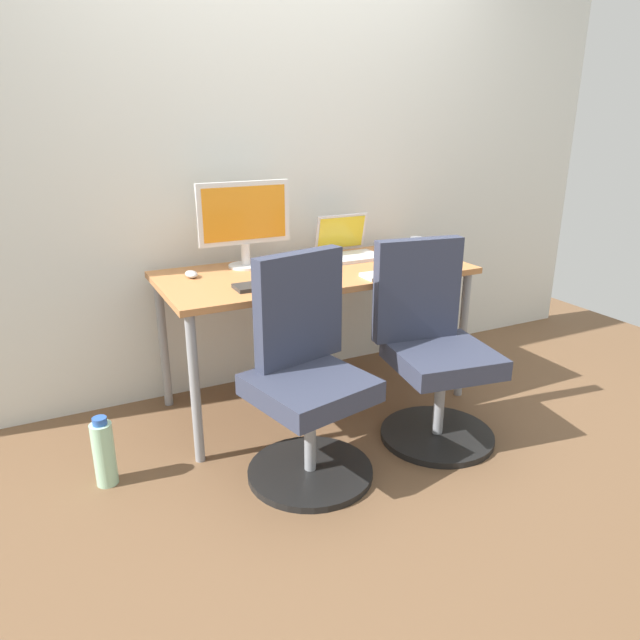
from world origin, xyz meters
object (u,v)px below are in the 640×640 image
open_laptop (348,247)px  coffee_mug (414,256)px  office_chair_right (432,352)px  water_bottle_on_floor (104,453)px  office_chair_left (306,379)px  desktop_monitor (244,218)px

open_laptop → coffee_mug: size_ratio=3.37×
office_chair_right → water_bottle_on_floor: bearing=169.6°
office_chair_left → office_chair_right: (0.65, 0.00, 0.00)m
desktop_monitor → water_bottle_on_floor: bearing=-148.7°
office_chair_right → open_laptop: (-0.04, 0.74, 0.36)m
water_bottle_on_floor → desktop_monitor: size_ratio=0.65×
office_chair_right → water_bottle_on_floor: office_chair_right is taller
office_chair_right → desktop_monitor: desktop_monitor is taller
office_chair_left → water_bottle_on_floor: bearing=161.5°
office_chair_right → water_bottle_on_floor: size_ratio=3.03×
open_laptop → coffee_mug: (0.21, -0.32, -0.01)m
office_chair_right → desktop_monitor: bearing=128.8°
open_laptop → water_bottle_on_floor: bearing=-161.4°
office_chair_left → desktop_monitor: size_ratio=1.96×
desktop_monitor → office_chair_left: bearing=-92.2°
office_chair_right → water_bottle_on_floor: 1.51m
water_bottle_on_floor → desktop_monitor: bearing=31.3°
water_bottle_on_floor → open_laptop: 1.62m
office_chair_right → open_laptop: open_laptop is taller
office_chair_left → water_bottle_on_floor: (-0.80, 0.27, -0.28)m
water_bottle_on_floor → desktop_monitor: desktop_monitor is taller
desktop_monitor → open_laptop: (0.58, -0.03, -0.20)m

